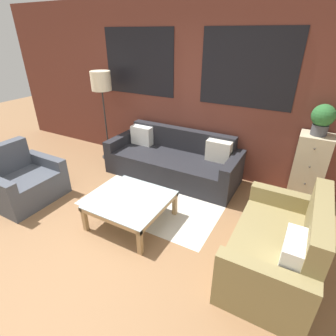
{
  "coord_description": "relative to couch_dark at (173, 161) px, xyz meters",
  "views": [
    {
      "loc": [
        1.9,
        -1.67,
        2.28
      ],
      "look_at": [
        0.29,
        1.23,
        0.55
      ],
      "focal_mm": 28.0,
      "sensor_mm": 36.0,
      "label": 1
    }
  ],
  "objects": [
    {
      "name": "ground_plane",
      "position": [
        0.01,
        -1.95,
        -0.28
      ],
      "size": [
        16.0,
        16.0,
        0.0
      ],
      "primitive_type": "plane",
      "color": "#8E6642"
    },
    {
      "name": "wall_back_brick",
      "position": [
        0.01,
        0.49,
        1.13
      ],
      "size": [
        8.4,
        0.09,
        2.8
      ],
      "color": "brown",
      "rests_on": "ground_plane"
    },
    {
      "name": "rug",
      "position": [
        0.12,
        -0.78,
        -0.27
      ],
      "size": [
        2.02,
        1.43,
        0.0
      ],
      "color": "silver",
      "rests_on": "ground_plane"
    },
    {
      "name": "couch_dark",
      "position": [
        0.0,
        0.0,
        0.0
      ],
      "size": [
        2.27,
        0.88,
        0.78
      ],
      "color": "#232328",
      "rests_on": "ground_plane"
    },
    {
      "name": "settee_vintage",
      "position": [
        1.92,
        -1.34,
        0.03
      ],
      "size": [
        0.8,
        1.41,
        0.92
      ],
      "color": "olive",
      "rests_on": "ground_plane"
    },
    {
      "name": "armchair_corner",
      "position": [
        -1.62,
        -1.72,
        0.0
      ],
      "size": [
        0.8,
        0.94,
        0.84
      ],
      "color": "#474C56",
      "rests_on": "ground_plane"
    },
    {
      "name": "coffee_table",
      "position": [
        0.12,
        -1.4,
        0.04
      ],
      "size": [
        0.92,
        0.92,
        0.36
      ],
      "color": "silver",
      "rests_on": "ground_plane"
    },
    {
      "name": "floor_lamp",
      "position": [
        -1.51,
        0.05,
        1.15
      ],
      "size": [
        0.36,
        0.36,
        1.67
      ],
      "color": "#2D2D2D",
      "rests_on": "ground_plane"
    },
    {
      "name": "drawer_cabinet",
      "position": [
        2.05,
        0.23,
        0.25
      ],
      "size": [
        0.42,
        0.38,
        1.06
      ],
      "color": "#C6B793",
      "rests_on": "ground_plane"
    },
    {
      "name": "potted_plant",
      "position": [
        2.05,
        0.23,
        1.01
      ],
      "size": [
        0.29,
        0.29,
        0.41
      ],
      "color": "#47474C",
      "rests_on": "drawer_cabinet"
    }
  ]
}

